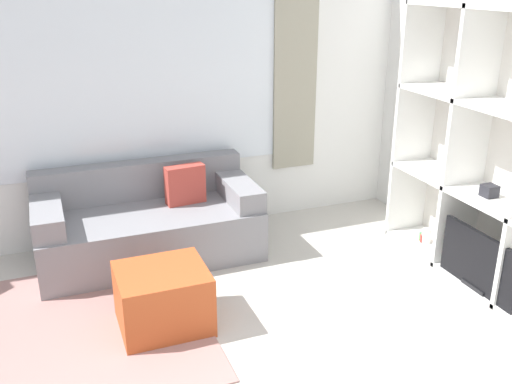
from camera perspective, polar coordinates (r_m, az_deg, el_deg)
name	(u,v)px	position (r m, az deg, el deg)	size (l,w,h in m)	color
wall_back	(121,92)	(5.14, -13.38, 9.71)	(6.53, 0.11, 2.70)	white
wall_right	(503,106)	(4.88, 23.50, 7.91)	(0.07, 4.36, 2.70)	white
area_rug	(44,337)	(4.24, -20.47, -13.41)	(2.17, 1.82, 0.01)	gray
shelving_unit	(504,160)	(4.61, 23.58, 2.99)	(0.42, 2.13, 2.12)	silver
couch_main	(149,224)	(5.00, -10.67, -3.17)	(1.84, 0.88, 0.78)	gray
ottoman	(163,298)	(4.05, -9.28, -10.46)	(0.61, 0.54, 0.43)	#B74C23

